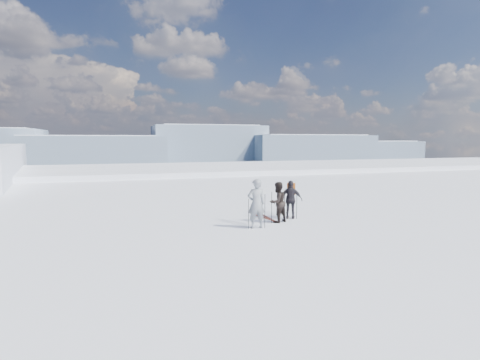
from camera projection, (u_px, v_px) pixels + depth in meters
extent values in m
plane|color=white|center=(160.00, 249.00, 72.27)|extent=(220.00, 208.01, 71.62)
cube|color=white|center=(183.00, 228.00, 42.63)|extent=(180.00, 16.00, 14.00)
plane|color=#1F3548|center=(133.00, 183.00, 291.94)|extent=(820.00, 820.00, 0.00)
cube|color=slate|center=(92.00, 153.00, 420.51)|extent=(160.00, 80.00, 38.00)
cube|color=white|center=(91.00, 139.00, 418.82)|extent=(136.00, 70.00, 8.00)
cube|color=slate|center=(208.00, 146.00, 489.68)|extent=(140.00, 80.00, 52.00)
cube|color=white|center=(208.00, 128.00, 487.25)|extent=(119.00, 70.00, 8.00)
cube|color=slate|center=(308.00, 150.00, 500.29)|extent=(160.00, 80.00, 40.00)
cube|color=white|center=(308.00, 138.00, 498.50)|extent=(136.00, 70.00, 8.00)
cube|color=slate|center=(370.00, 152.00, 564.70)|extent=(130.00, 80.00, 32.00)
cube|color=white|center=(370.00, 143.00, 563.33)|extent=(110.50, 70.00, 8.00)
cone|color=black|center=(6.00, 203.00, 38.83)|extent=(5.60, 5.60, 10.00)
cone|color=black|center=(4.00, 199.00, 41.38)|extent=(5.60, 5.60, 10.00)
imported|color=gray|center=(256.00, 204.00, 14.64)|extent=(0.72, 0.48, 1.96)
imported|color=black|center=(278.00, 202.00, 15.68)|extent=(1.02, 0.92, 1.71)
imported|color=black|center=(291.00, 200.00, 16.42)|extent=(1.07, 0.82, 1.69)
cube|color=orange|center=(291.00, 174.00, 16.54)|extent=(0.41, 0.34, 0.52)
cylinder|color=black|center=(248.00, 214.00, 14.53)|extent=(0.02, 0.02, 1.19)
cylinder|color=black|center=(265.00, 211.00, 14.64)|extent=(0.02, 0.02, 1.36)
cylinder|color=black|center=(272.00, 208.00, 15.54)|extent=(0.02, 0.02, 1.32)
cylinder|color=black|center=(285.00, 207.00, 15.74)|extent=(0.02, 0.02, 1.33)
cylinder|color=black|center=(284.00, 205.00, 16.31)|extent=(0.02, 0.02, 1.24)
cylinder|color=black|center=(297.00, 206.00, 16.41)|extent=(0.02, 0.02, 1.16)
cube|color=black|center=(266.00, 218.00, 16.53)|extent=(0.45, 1.68, 0.03)
cube|color=black|center=(269.00, 218.00, 16.57)|extent=(0.11, 1.70, 0.03)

